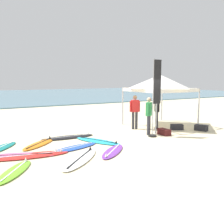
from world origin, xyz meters
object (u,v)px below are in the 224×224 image
Objects in this scene: surfboard_cyan at (98,141)px; surfboard_purple at (113,151)px; surfboard_red at (29,156)px; canopy_tent at (160,82)px; surfboard_white at (80,159)px; surfboard_orange at (39,144)px; surfboard_blue at (75,148)px; banner_flag at (155,101)px; surfboard_pink at (19,156)px; person_green at (149,113)px; surfboard_black at (68,137)px; surfboard_teal at (0,148)px; person_black at (157,109)px; surfboard_lime at (15,171)px; gear_bag_on_sand at (201,128)px; gear_bag_by_pole at (177,127)px; gear_bag_near_tent at (164,132)px; person_red at (135,110)px.

surfboard_purple is (-0.24, -1.58, 0.00)m from surfboard_cyan.
surfboard_cyan is 2.93m from surfboard_red.
canopy_tent reaches higher than surfboard_cyan.
surfboard_white is (-1.55, -1.78, -0.00)m from surfboard_cyan.
surfboard_blue is (0.97, -1.19, -0.00)m from surfboard_orange.
canopy_tent is 0.87× the size of banner_flag.
surfboard_cyan and surfboard_pink have the same top height.
person_green is 0.71m from banner_flag.
surfboard_cyan is at bearing 20.71° from surfboard_blue.
surfboard_purple is 2.90m from surfboard_black.
surfboard_red is 0.35m from surfboard_pink.
surfboard_orange is 0.68× the size of surfboard_red.
surfboard_cyan and surfboard_teal have the same top height.
person_black is (4.11, 2.54, 0.95)m from surfboard_purple.
banner_flag is at bearing 13.70° from surfboard_lime.
person_black is at bearing 36.44° from person_green.
person_green reaches higher than surfboard_white.
person_black reaches higher than surfboard_cyan.
gear_bag_on_sand is at bearing 10.14° from surfboard_purple.
surfboard_black is (-0.80, 1.26, -0.00)m from surfboard_cyan.
banner_flag is 2.48m from gear_bag_by_pole.
canopy_tent reaches higher than surfboard_blue.
surfboard_orange is 0.84× the size of surfboard_white.
surfboard_blue is at bearing -161.66° from canopy_tent.
surfboard_red is at bearing -63.40° from surfboard_teal.
gear_bag_by_pole reaches higher than surfboard_teal.
canopy_tent is 1.64× the size of surfboard_orange.
surfboard_orange and surfboard_red have the same top height.
surfboard_lime is (-7.95, -3.29, -2.35)m from canopy_tent.
canopy_tent reaches higher than surfboard_teal.
gear_bag_near_tent is (-0.70, -1.34, -0.85)m from person_black.
person_black is (6.73, 1.58, 0.95)m from surfboard_red.
surfboard_teal is 3.01× the size of gear_bag_by_pole.
surfboard_blue is 3.42× the size of gear_bag_by_pole.
person_black is (1.03, -0.48, 0.00)m from person_red.
surfboard_black is at bearing 76.18° from surfboard_white.
banner_flag is 1.54m from gear_bag_near_tent.
surfboard_red is 6.04m from gear_bag_near_tent.
gear_bag_on_sand is (6.61, -0.12, 0.10)m from surfboard_blue.
surfboard_black is 4.08m from banner_flag.
surfboard_purple is 3.13m from surfboard_pink.
gear_bag_on_sand is (5.41, -0.57, 0.10)m from surfboard_cyan.
person_red is at bearing 26.78° from surfboard_cyan.
surfboard_white is (-0.75, -3.04, -0.00)m from surfboard_black.
gear_bag_near_tent is at bearing -11.81° from surfboard_orange.
gear_bag_near_tent is at bearing 0.03° from banner_flag.
person_black is at bearing 62.57° from gear_bag_near_tent.
surfboard_blue is 3.42× the size of gear_bag_on_sand.
person_black is at bearing -3.80° from surfboard_black.
surfboard_red is 7.45m from gear_bag_by_pole.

